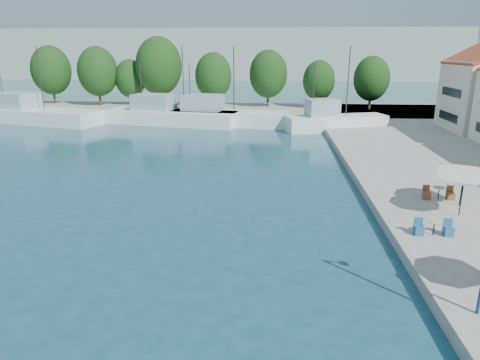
# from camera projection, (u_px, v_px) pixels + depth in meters

# --- Properties ---
(quay_far) EXTENTS (90.00, 16.00, 0.60)m
(quay_far) POSITION_uv_depth(u_px,v_px,m) (222.00, 111.00, 66.10)
(quay_far) COLOR gray
(quay_far) RESTS_ON ground
(hill_west) EXTENTS (180.00, 40.00, 16.00)m
(hill_west) POSITION_uv_depth(u_px,v_px,m) (192.00, 54.00, 154.22)
(hill_west) COLOR #99A79B
(hill_west) RESTS_ON ground
(hill_east) EXTENTS (140.00, 40.00, 12.00)m
(hill_east) POSITION_uv_depth(u_px,v_px,m) (376.00, 59.00, 168.62)
(hill_east) COLOR #99A79B
(hill_east) RESTS_ON ground
(trawler_01) EXTENTS (20.37, 10.38, 10.20)m
(trawler_01) POSITION_uv_depth(u_px,v_px,m) (30.00, 114.00, 57.31)
(trawler_01) COLOR silver
(trawler_01) RESTS_ON ground
(trawler_02) EXTENTS (17.60, 7.92, 10.20)m
(trawler_02) POSITION_uv_depth(u_px,v_px,m) (169.00, 116.00, 55.59)
(trawler_02) COLOR white
(trawler_02) RESTS_ON ground
(trawler_03) EXTENTS (17.16, 6.83, 10.20)m
(trawler_03) POSITION_uv_depth(u_px,v_px,m) (218.00, 116.00, 55.27)
(trawler_03) COLOR white
(trawler_03) RESTS_ON ground
(trawler_04) EXTENTS (12.57, 6.53, 10.20)m
(trawler_04) POSITION_uv_depth(u_px,v_px,m) (333.00, 122.00, 51.13)
(trawler_04) COLOR silver
(trawler_04) RESTS_ON ground
(tree_01) EXTENTS (6.41, 6.41, 9.48)m
(tree_01) POSITION_uv_depth(u_px,v_px,m) (51.00, 70.00, 71.07)
(tree_01) COLOR #3F2B19
(tree_01) RESTS_ON quay_far
(tree_02) EXTENTS (6.31, 6.31, 9.34)m
(tree_02) POSITION_uv_depth(u_px,v_px,m) (98.00, 71.00, 68.72)
(tree_02) COLOR #3F2B19
(tree_02) RESTS_ON quay_far
(tree_03) EXTENTS (4.93, 4.93, 7.30)m
(tree_03) POSITION_uv_depth(u_px,v_px,m) (130.00, 79.00, 69.90)
(tree_03) COLOR #3F2B19
(tree_03) RESTS_ON quay_far
(tree_04) EXTENTS (7.31, 7.31, 10.82)m
(tree_04) POSITION_uv_depth(u_px,v_px,m) (159.00, 66.00, 68.22)
(tree_04) COLOR #3F2B19
(tree_04) RESTS_ON quay_far
(tree_05) EXTENTS (5.68, 5.68, 8.40)m
(tree_05) POSITION_uv_depth(u_px,v_px,m) (213.00, 76.00, 66.20)
(tree_05) COLOR #3F2B19
(tree_05) RESTS_ON quay_far
(tree_06) EXTENTS (5.94, 5.94, 8.80)m
(tree_06) POSITION_uv_depth(u_px,v_px,m) (268.00, 74.00, 67.19)
(tree_06) COLOR #3F2B19
(tree_06) RESTS_ON quay_far
(tree_07) EXTENTS (4.91, 4.91, 7.27)m
(tree_07) POSITION_uv_depth(u_px,v_px,m) (319.00, 81.00, 65.73)
(tree_07) COLOR #3F2B19
(tree_07) RESTS_ON quay_far
(tree_08) EXTENTS (5.35, 5.35, 7.92)m
(tree_08) POSITION_uv_depth(u_px,v_px,m) (372.00, 79.00, 64.42)
(tree_08) COLOR #3F2B19
(tree_08) RESTS_ON quay_far
(umbrella_white) EXTENTS (2.94, 2.94, 2.18)m
(umbrella_white) POSITION_uv_depth(u_px,v_px,m) (464.00, 182.00, 22.86)
(umbrella_white) COLOR black
(umbrella_white) RESTS_ON quay_right
(umbrella_cream) EXTENTS (3.05, 3.05, 2.09)m
(umbrella_cream) POSITION_uv_depth(u_px,v_px,m) (464.00, 175.00, 24.34)
(umbrella_cream) COLOR black
(umbrella_cream) RESTS_ON quay_right
(cafe_table_02) EXTENTS (1.82, 0.70, 0.76)m
(cafe_table_02) POSITION_uv_depth(u_px,v_px,m) (434.00, 230.00, 20.78)
(cafe_table_02) COLOR black
(cafe_table_02) RESTS_ON quay_right
(cafe_table_03) EXTENTS (1.82, 0.70, 0.76)m
(cafe_table_03) POSITION_uv_depth(u_px,v_px,m) (438.00, 195.00, 25.83)
(cafe_table_03) COLOR black
(cafe_table_03) RESTS_ON quay_right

